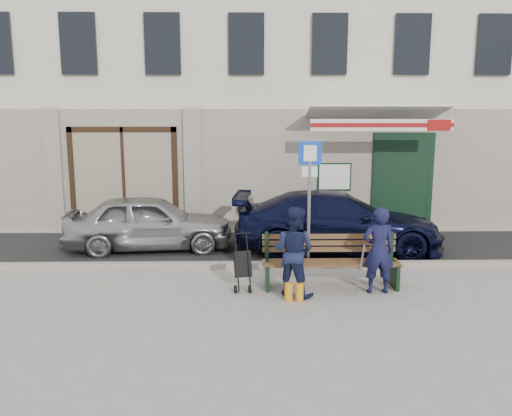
{
  "coord_description": "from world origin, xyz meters",
  "views": [
    {
      "loc": [
        0.01,
        -8.1,
        2.91
      ],
      "look_at": [
        0.18,
        1.6,
        1.2
      ],
      "focal_mm": 35.0,
      "sensor_mm": 36.0,
      "label": 1
    }
  ],
  "objects_px": {
    "car_navy": "(337,222)",
    "bench": "(328,262)",
    "car_silver": "(149,222)",
    "man": "(378,250)",
    "stroller": "(243,265)",
    "parking_sign": "(309,184)",
    "woman": "(293,251)"
  },
  "relations": [
    {
      "from": "woman",
      "to": "stroller",
      "type": "height_order",
      "value": "woman"
    },
    {
      "from": "car_silver",
      "to": "parking_sign",
      "type": "bearing_deg",
      "value": -113.78
    },
    {
      "from": "car_silver",
      "to": "stroller",
      "type": "relative_size",
      "value": 3.78
    },
    {
      "from": "car_navy",
      "to": "woman",
      "type": "height_order",
      "value": "woman"
    },
    {
      "from": "man",
      "to": "parking_sign",
      "type": "bearing_deg",
      "value": -62.86
    },
    {
      "from": "bench",
      "to": "woman",
      "type": "xyz_separation_m",
      "value": [
        -0.65,
        -0.39,
        0.3
      ]
    },
    {
      "from": "car_silver",
      "to": "car_navy",
      "type": "height_order",
      "value": "car_navy"
    },
    {
      "from": "woman",
      "to": "stroller",
      "type": "relative_size",
      "value": 1.54
    },
    {
      "from": "stroller",
      "to": "parking_sign",
      "type": "bearing_deg",
      "value": 35.76
    },
    {
      "from": "car_silver",
      "to": "woman",
      "type": "distance_m",
      "value": 4.29
    },
    {
      "from": "car_navy",
      "to": "woman",
      "type": "distance_m",
      "value": 3.13
    },
    {
      "from": "car_navy",
      "to": "bench",
      "type": "bearing_deg",
      "value": 171.1
    },
    {
      "from": "man",
      "to": "stroller",
      "type": "xyz_separation_m",
      "value": [
        -2.3,
        0.19,
        -0.31
      ]
    },
    {
      "from": "stroller",
      "to": "bench",
      "type": "bearing_deg",
      "value": -10.95
    },
    {
      "from": "car_silver",
      "to": "car_navy",
      "type": "xyz_separation_m",
      "value": [
        4.23,
        -0.21,
        0.03
      ]
    },
    {
      "from": "car_navy",
      "to": "man",
      "type": "relative_size",
      "value": 3.1
    },
    {
      "from": "bench",
      "to": "man",
      "type": "xyz_separation_m",
      "value": [
        0.8,
        -0.28,
        0.28
      ]
    },
    {
      "from": "parking_sign",
      "to": "woman",
      "type": "xyz_separation_m",
      "value": [
        -0.49,
        -1.9,
        -0.9
      ]
    },
    {
      "from": "car_silver",
      "to": "bench",
      "type": "bearing_deg",
      "value": -131.58
    },
    {
      "from": "parking_sign",
      "to": "bench",
      "type": "distance_m",
      "value": 1.94
    },
    {
      "from": "car_navy",
      "to": "stroller",
      "type": "xyz_separation_m",
      "value": [
        -2.1,
        -2.58,
        -0.23
      ]
    },
    {
      "from": "car_silver",
      "to": "car_navy",
      "type": "distance_m",
      "value": 4.24
    },
    {
      "from": "car_navy",
      "to": "stroller",
      "type": "distance_m",
      "value": 3.33
    },
    {
      "from": "car_silver",
      "to": "woman",
      "type": "bearing_deg",
      "value": -140.96
    },
    {
      "from": "car_navy",
      "to": "man",
      "type": "height_order",
      "value": "man"
    },
    {
      "from": "bench",
      "to": "stroller",
      "type": "bearing_deg",
      "value": -176.33
    },
    {
      "from": "bench",
      "to": "woman",
      "type": "relative_size",
      "value": 1.58
    },
    {
      "from": "car_navy",
      "to": "bench",
      "type": "distance_m",
      "value": 2.56
    },
    {
      "from": "woman",
      "to": "car_navy",
      "type": "bearing_deg",
      "value": -83.89
    },
    {
      "from": "man",
      "to": "woman",
      "type": "height_order",
      "value": "woman"
    },
    {
      "from": "car_navy",
      "to": "parking_sign",
      "type": "bearing_deg",
      "value": 146.23
    },
    {
      "from": "bench",
      "to": "man",
      "type": "distance_m",
      "value": 0.89
    }
  ]
}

